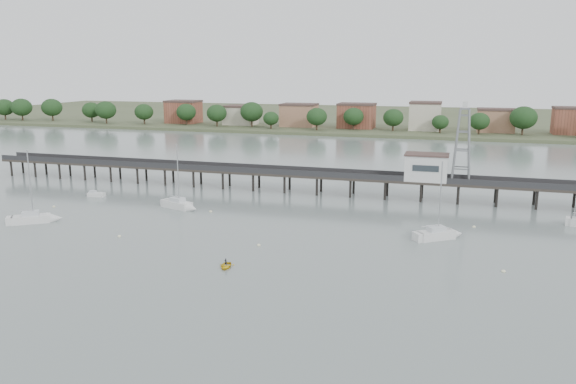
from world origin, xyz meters
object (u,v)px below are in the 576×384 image
at_px(lattice_tower, 462,146).
at_px(white_tender, 96,195).
at_px(sailboat_a, 39,219).
at_px(pier, 303,175).
at_px(yellow_dinghy, 226,267).
at_px(sailboat_c, 442,234).
at_px(sailboat_b, 182,206).

bearing_deg(lattice_tower, white_tender, -167.41).
bearing_deg(sailboat_a, pier, 9.09).
relative_size(lattice_tower, white_tender, 4.38).
bearing_deg(white_tender, sailboat_a, -86.25).
xyz_separation_m(white_tender, yellow_dinghy, (41.67, -31.17, -0.41)).
xyz_separation_m(lattice_tower, sailboat_c, (-2.43, -25.60, -10.46)).
bearing_deg(white_tender, yellow_dinghy, -40.81).
relative_size(pier, yellow_dinghy, 53.00).
bearing_deg(sailboat_c, yellow_dinghy, -176.87).
bearing_deg(white_tender, lattice_tower, 8.58).
distance_m(pier, yellow_dinghy, 47.22).
bearing_deg(white_tender, sailboat_c, -12.11).
distance_m(sailboat_b, white_tender, 22.16).
bearing_deg(lattice_tower, sailboat_c, -95.41).
bearing_deg(lattice_tower, yellow_dinghy, -121.90).
bearing_deg(yellow_dinghy, sailboat_c, 27.34).
bearing_deg(white_tender, pier, 17.88).
xyz_separation_m(lattice_tower, sailboat_a, (-68.25, -35.53, -10.46)).
height_order(sailboat_a, sailboat_c, sailboat_a).
height_order(lattice_tower, sailboat_a, lattice_tower).
bearing_deg(lattice_tower, pier, -180.00).
distance_m(white_tender, yellow_dinghy, 52.04).
distance_m(sailboat_a, sailboat_c, 66.57).
relative_size(pier, sailboat_c, 11.87).
distance_m(pier, sailboat_a, 51.22).
bearing_deg(sailboat_b, sailboat_a, -122.78).
xyz_separation_m(sailboat_b, sailboat_c, (46.80, -5.33, 0.00)).
distance_m(pier, sailboat_b, 27.11).
bearing_deg(sailboat_c, lattice_tower, 49.14).
bearing_deg(yellow_dinghy, sailboat_a, 152.35).
xyz_separation_m(sailboat_a, sailboat_c, (65.83, 9.93, 0.00)).
bearing_deg(yellow_dinghy, white_tender, 131.96).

